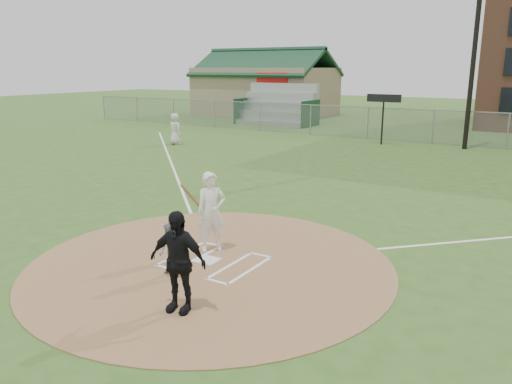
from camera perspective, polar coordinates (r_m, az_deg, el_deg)
The scene contains 14 objects.
ground at distance 11.71m, azimuth -5.19°, elevation -8.22°, with size 140.00×140.00×0.00m, color #32571E.
dirt_circle at distance 11.71m, azimuth -5.19°, elevation -8.17°, with size 8.40×8.40×0.02m, color #997148.
home_plate at distance 11.84m, azimuth -5.53°, elevation -7.78°, with size 0.49×0.49×0.03m, color silver.
foul_line_third at distance 23.93m, azimuth -9.62°, elevation 3.20°, with size 0.10×24.00×0.01m, color white.
catcher at distance 10.86m, azimuth -9.75°, elevation -6.66°, with size 0.59×0.46×1.21m, color slate.
umpire at distance 9.31m, azimuth -8.95°, elevation -7.84°, with size 1.13×0.47×1.93m, color black.
ondeck_player at distance 29.91m, azimuth -9.24°, elevation 7.13°, with size 0.90×0.58×1.83m, color silver.
batters_boxes at distance 11.81m, azimuth -4.75°, elevation -7.88°, with size 2.08×1.88×0.01m.
batter_at_plate at distance 12.21m, azimuth -5.13°, elevation -2.26°, with size 0.82×1.13×1.97m.
outfield_fence at distance 31.52m, azimuth 19.58°, elevation 7.03°, with size 56.08×0.08×2.03m.
bleachers at distance 40.05m, azimuth 2.35°, elevation 9.98°, with size 6.08×3.20×3.20m.
clubhouse at distance 48.38m, azimuth 1.12°, elevation 11.63°, with size 12.20×8.71×6.23m.
light_pole at distance 30.07m, azimuth 23.94°, elevation 17.07°, with size 1.20×0.30×12.22m.
scoreboard_sign at distance 30.30m, azimuth 14.37°, elevation 9.76°, with size 2.00×0.10×2.93m.
Camera 1 is at (6.55, -8.64, 4.43)m, focal length 35.00 mm.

